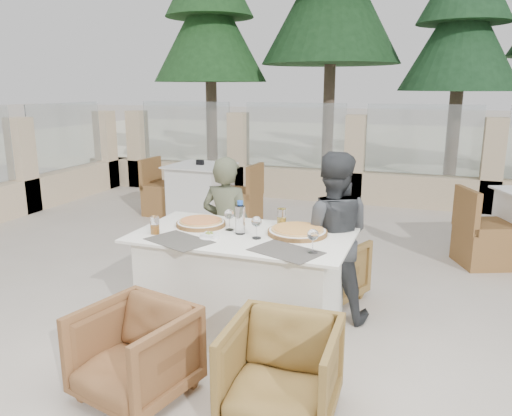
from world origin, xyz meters
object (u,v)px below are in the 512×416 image
(pizza_left, at_px, (201,223))
(water_bottle, at_px, (240,217))
(pizza_right, at_px, (297,231))
(armchair_far_left, at_px, (243,267))
(diner_left, at_px, (227,229))
(wine_glass_corner, at_px, (313,240))
(diner_right, at_px, (331,237))
(beer_glass_right, at_px, (282,218))
(armchair_far_right, at_px, (325,269))
(beer_glass_left, at_px, (155,225))
(olive_dish, at_px, (209,235))
(wine_glass_centre, at_px, (229,218))
(armchair_near_left, at_px, (135,353))
(dining_table, at_px, (243,283))
(wine_glass_near, at_px, (257,226))
(bg_table_a, at_px, (201,192))
(armchair_near_right, at_px, (281,372))

(pizza_left, relative_size, water_bottle, 1.53)
(pizza_right, height_order, armchair_far_left, pizza_right)
(water_bottle, height_order, diner_left, diner_left)
(wine_glass_corner, relative_size, diner_right, 0.14)
(wine_glass_corner, height_order, beer_glass_right, wine_glass_corner)
(pizza_left, xyz_separation_m, beer_glass_right, (0.60, 0.19, 0.05))
(wine_glass_corner, xyz_separation_m, armchair_far_right, (-0.12, 1.03, -0.58))
(beer_glass_left, bearing_deg, olive_dish, 5.96)
(water_bottle, relative_size, wine_glass_centre, 1.37)
(olive_dish, distance_m, armchair_far_right, 1.26)
(wine_glass_centre, distance_m, wine_glass_corner, 0.79)
(water_bottle, height_order, armchair_near_left, water_bottle)
(olive_dish, bearing_deg, wine_glass_corner, -5.98)
(dining_table, xyz_separation_m, armchair_far_right, (0.47, 0.78, -0.11))
(armchair_far_left, xyz_separation_m, diner_left, (-0.12, -0.07, 0.36))
(pizza_left, distance_m, beer_glass_left, 0.39)
(wine_glass_near, bearing_deg, armchair_far_left, 119.30)
(pizza_right, xyz_separation_m, bg_table_a, (-2.15, 2.79, -0.41))
(pizza_left, height_order, diner_right, diner_right)
(pizza_left, bearing_deg, beer_glass_right, 17.51)
(wine_glass_near, distance_m, beer_glass_right, 0.37)
(pizza_left, relative_size, armchair_near_right, 0.61)
(water_bottle, xyz_separation_m, wine_glass_near, (0.15, -0.07, -0.03))
(pizza_left, distance_m, bg_table_a, 3.16)
(armchair_near_right, relative_size, diner_right, 0.46)
(water_bottle, distance_m, armchair_far_left, 0.86)
(dining_table, distance_m, diner_left, 0.65)
(armchair_far_left, bearing_deg, beer_glass_right, 162.02)
(diner_right, bearing_deg, armchair_near_left, 48.47)
(wine_glass_near, height_order, diner_right, diner_right)
(dining_table, distance_m, wine_glass_corner, 0.80)
(armchair_far_left, bearing_deg, armchair_near_left, 101.50)
(water_bottle, height_order, wine_glass_corner, water_bottle)
(water_bottle, bearing_deg, diner_right, 36.37)
(wine_glass_corner, height_order, armchair_far_right, wine_glass_corner)
(wine_glass_centre, height_order, wine_glass_near, same)
(water_bottle, bearing_deg, dining_table, -8.96)
(armchair_near_right, bearing_deg, wine_glass_centre, 124.79)
(armchair_near_right, bearing_deg, armchair_far_right, 92.43)
(beer_glass_right, relative_size, olive_dish, 1.30)
(water_bottle, height_order, beer_glass_left, water_bottle)
(water_bottle, xyz_separation_m, wine_glass_centre, (-0.11, 0.06, -0.03))
(armchair_near_right, bearing_deg, dining_table, 121.21)
(pizza_right, relative_size, beer_glass_right, 3.09)
(dining_table, bearing_deg, armchair_far_right, 58.98)
(beer_glass_left, height_order, diner_left, diner_left)
(water_bottle, relative_size, olive_dish, 2.29)
(water_bottle, bearing_deg, beer_glass_left, -160.29)
(wine_glass_corner, bearing_deg, wine_glass_centre, 156.55)
(beer_glass_left, bearing_deg, water_bottle, 19.71)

